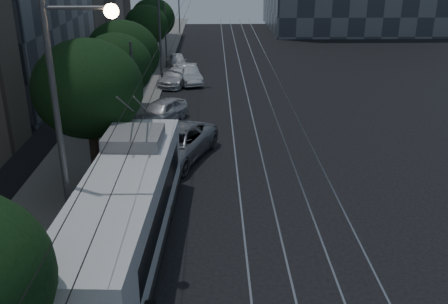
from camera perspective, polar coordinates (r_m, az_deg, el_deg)
ground at (r=19.89m, az=1.55°, el=-9.91°), size 120.00×120.00×0.00m
sidewalk at (r=38.85m, az=-11.03°, el=6.16°), size 5.00×90.00×0.15m
tram_rails at (r=38.45m, az=3.91°, el=6.25°), size 4.52×90.00×0.02m
overhead_wires at (r=37.71m, az=-7.56°, el=11.21°), size 2.23×90.00×6.00m
trolleybus at (r=18.44m, az=-11.18°, el=-6.81°), size 3.19×12.81×5.63m
pickup_silver at (r=26.72m, az=-5.70°, el=0.88°), size 5.04×7.03×1.78m
car_white_a at (r=32.51m, az=-7.21°, el=4.56°), size 3.65×5.01×1.59m
car_white_b at (r=42.10m, az=-5.38°, el=8.61°), size 3.50×5.29×1.42m
car_white_c at (r=42.52m, az=-4.13°, el=8.82°), size 2.76×4.71×1.47m
car_white_d at (r=48.25m, az=-5.33°, el=10.32°), size 2.26×4.15×1.34m
tree_1 at (r=23.25m, az=-15.26°, el=6.96°), size 4.94×4.94×6.99m
tree_2 at (r=29.72m, az=-12.25°, el=9.51°), size 4.21×4.21×6.19m
tree_3 at (r=34.21m, az=-11.49°, el=10.89°), size 4.88×4.88×6.30m
tree_4 at (r=47.66m, az=-8.84°, el=14.12°), size 4.00×4.00×5.86m
tree_5 at (r=52.77m, az=-8.13°, el=14.85°), size 4.47×4.47×5.99m
streetlamp_near at (r=16.38m, az=-17.18°, el=3.81°), size 2.29×0.44×9.37m
streetlamp_far at (r=41.37m, az=-6.87°, el=15.48°), size 2.33×0.44×9.59m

